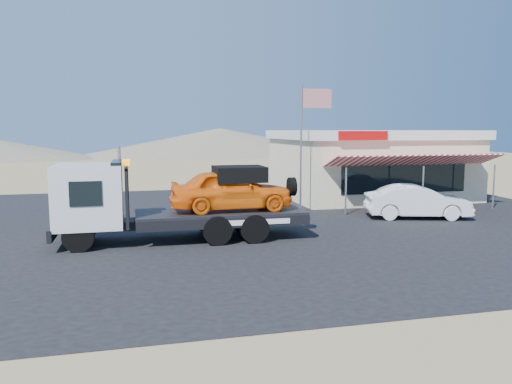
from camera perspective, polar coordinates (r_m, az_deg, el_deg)
ground at (r=18.63m, az=-4.20°, el=-5.15°), size 120.00×120.00×0.00m
asphalt_lot at (r=21.90m, az=-0.35°, el=-3.25°), size 32.00×24.00×0.02m
tow_truck at (r=17.95m, az=-9.17°, el=-0.63°), size 8.66×2.57×2.90m
white_sedan at (r=23.40m, az=17.95°, el=-1.05°), size 4.79×2.75×1.49m
jerky_store at (r=30.19m, az=12.83°, el=3.22°), size 10.40×9.97×3.90m
flagpole at (r=23.82m, az=5.71°, el=6.64°), size 1.55×0.10×6.00m
distant_hills at (r=73.44m, az=-19.17°, el=5.13°), size 126.00×48.00×4.20m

